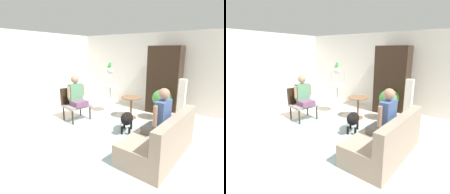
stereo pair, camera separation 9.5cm
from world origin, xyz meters
TOP-DOWN VIEW (x-y plane):
  - ground_plane at (0.00, 0.00)m, footprint 7.28×7.28m
  - back_wall at (0.00, 2.71)m, footprint 6.67×0.12m
  - left_wall at (-3.09, 0.30)m, footprint 0.12×5.90m
  - area_rug at (-0.17, -0.14)m, footprint 2.72×2.34m
  - couch at (1.37, -0.21)m, footprint 0.96×1.83m
  - armchair at (-1.44, 0.24)m, footprint 0.74×0.79m
  - person_on_couch at (1.33, -0.23)m, footprint 0.46×0.56m
  - person_on_armchair at (-1.28, 0.20)m, footprint 0.53×0.54m
  - round_end_table at (-0.08, 1.22)m, footprint 0.59×0.59m
  - dog at (0.32, 0.28)m, footprint 0.47×0.78m
  - bird_cage_stand at (-0.85, 1.24)m, footprint 0.48×0.48m
  - parrot at (-0.86, 1.24)m, footprint 0.17×0.10m
  - potted_plant at (0.73, 1.55)m, footprint 0.54×0.54m
  - column_lamp at (1.27, 1.53)m, footprint 0.20×0.20m
  - armoire_cabinet at (0.51, 2.30)m, footprint 0.99×0.56m

SIDE VIEW (x-z plane):
  - ground_plane at x=0.00m, z-range 0.00..0.00m
  - area_rug at x=-0.17m, z-range 0.00..0.01m
  - couch at x=1.37m, z-range -0.13..0.72m
  - dog at x=0.32m, z-range 0.07..0.63m
  - round_end_table at x=-0.08m, z-range 0.13..0.78m
  - armchair at x=-1.44m, z-range 0.08..1.01m
  - potted_plant at x=0.73m, z-range 0.15..1.06m
  - column_lamp at x=1.27m, z-range -0.01..1.25m
  - person_on_couch at x=1.33m, z-range 0.33..1.23m
  - person_on_armchair at x=-1.28m, z-range 0.38..1.23m
  - bird_cage_stand at x=-0.85m, z-range 0.14..1.60m
  - armoire_cabinet at x=0.51m, z-range 0.00..2.12m
  - back_wall at x=0.00m, z-range 0.00..2.56m
  - left_wall at x=-3.09m, z-range 0.00..2.56m
  - parrot at x=-0.86m, z-range 1.46..1.63m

